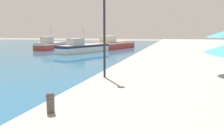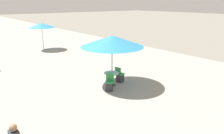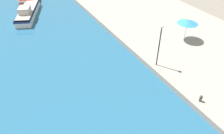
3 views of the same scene
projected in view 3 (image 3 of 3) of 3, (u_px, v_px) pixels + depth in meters
The scene contains 4 objects.
fishing_boat_near at pixel (28, 12), 33.85m from camera, with size 5.36×9.12×3.54m.
cafe_umbrella_white at pixel (188, 22), 26.03m from camera, with size 2.45×2.45×2.53m.
mooring_bollard at pixel (201, 98), 18.56m from camera, with size 0.26×0.26×0.65m.
lamppost at pixel (160, 39), 21.14m from camera, with size 0.36×0.36×4.56m.
Camera 3 is at (-12.15, 2.70, 14.19)m, focal length 35.00 mm.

